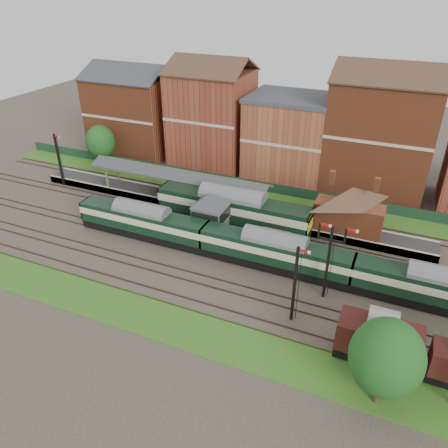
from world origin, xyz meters
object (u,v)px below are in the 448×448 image
at_px(platform_railcar, 233,209).
at_px(goods_van_a, 378,340).
at_px(signal_box, 211,214).
at_px(semaphore_bracket, 329,258).
at_px(dmu_train, 274,251).

height_order(platform_railcar, goods_van_a, platform_railcar).
distance_m(signal_box, semaphore_bracket, 16.16).
height_order(dmu_train, goods_van_a, goods_van_a).
height_order(semaphore_bracket, platform_railcar, semaphore_bracket).
height_order(signal_box, dmu_train, signal_box).
bearing_deg(goods_van_a, semaphore_bracket, 130.99).
xyz_separation_m(dmu_train, platform_railcar, (-7.53, 6.50, 0.39)).
distance_m(signal_box, goods_van_a, 24.06).
bearing_deg(signal_box, platform_railcar, 66.01).
bearing_deg(dmu_train, signal_box, 160.09).
relative_size(signal_box, semaphore_bracket, 0.73).
xyz_separation_m(signal_box, semaphore_bracket, (15.04, -5.75, 1.44)).
relative_size(signal_box, goods_van_a, 0.92).
bearing_deg(dmu_train, goods_van_a, -37.53).
xyz_separation_m(semaphore_bracket, goods_van_a, (5.65, -6.50, -2.38)).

